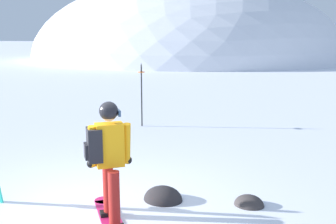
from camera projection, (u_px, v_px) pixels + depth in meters
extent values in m
plane|color=white|center=(81.00, 220.00, 5.44)|extent=(300.00, 300.00, 0.00)
ellipsoid|color=white|center=(184.00, 59.00, 42.66)|extent=(33.42, 30.08, 17.15)
cube|color=#D11E5B|center=(112.00, 223.00, 5.32)|extent=(1.18, 1.40, 0.02)
cylinder|color=#D11E5B|center=(104.00, 201.00, 6.05)|extent=(0.28, 0.28, 0.02)
cube|color=black|center=(109.00, 213.00, 5.54)|extent=(0.28, 0.27, 0.06)
cylinder|color=maroon|center=(108.00, 188.00, 5.46)|extent=(0.15, 0.15, 0.82)
cylinder|color=maroon|center=(114.00, 202.00, 5.01)|extent=(0.15, 0.15, 0.82)
cube|color=#F4A314|center=(110.00, 145.00, 5.10)|extent=(0.42, 0.40, 0.58)
cylinder|color=#F4A314|center=(92.00, 146.00, 5.03)|extent=(0.19, 0.20, 0.57)
cylinder|color=#F4A314|center=(127.00, 143.00, 5.17)|extent=(0.19, 0.20, 0.57)
sphere|color=black|center=(91.00, 164.00, 5.11)|extent=(0.11, 0.11, 0.11)
sphere|color=black|center=(128.00, 160.00, 5.26)|extent=(0.11, 0.11, 0.11)
cube|color=#232328|center=(94.00, 145.00, 5.04)|extent=(0.31, 0.33, 0.44)
cube|color=#232328|center=(87.00, 151.00, 5.02)|extent=(0.17, 0.19, 0.20)
sphere|color=beige|center=(109.00, 113.00, 5.02)|extent=(0.21, 0.21, 0.21)
sphere|color=black|center=(109.00, 111.00, 5.01)|extent=(0.25, 0.25, 0.25)
cube|color=navy|center=(119.00, 113.00, 5.06)|extent=(0.13, 0.15, 0.08)
cylinder|color=black|center=(142.00, 96.00, 10.93)|extent=(0.04, 0.04, 1.73)
cylinder|color=orange|center=(141.00, 72.00, 10.80)|extent=(0.20, 0.20, 0.02)
cone|color=black|center=(141.00, 64.00, 10.75)|extent=(0.04, 0.04, 0.08)
ellipsoid|color=#383333|center=(249.00, 205.00, 5.91)|extent=(0.46, 0.39, 0.32)
ellipsoid|color=#282628|center=(163.00, 200.00, 6.11)|extent=(0.63, 0.53, 0.44)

